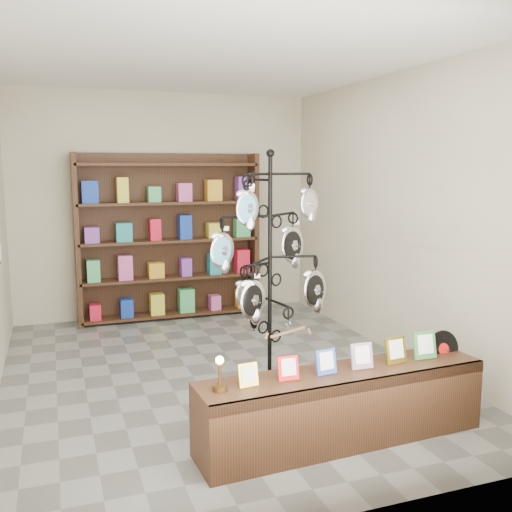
{
  "coord_description": "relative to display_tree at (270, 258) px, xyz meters",
  "views": [
    {
      "loc": [
        -1.46,
        -5.2,
        2.01
      ],
      "look_at": [
        0.05,
        -1.0,
        1.32
      ],
      "focal_mm": 40.0,
      "sensor_mm": 36.0,
      "label": 1
    }
  ],
  "objects": [
    {
      "name": "front_shelf",
      "position": [
        0.21,
        -0.95,
        -0.98
      ],
      "size": [
        2.23,
        0.57,
        0.78
      ],
      "rotation": [
        0.0,
        0.0,
        0.05
      ],
      "color": "black",
      "rests_on": "ground"
    },
    {
      "name": "ground",
      "position": [
        -0.27,
        0.72,
        -1.25
      ],
      "size": [
        5.0,
        5.0,
        0.0
      ],
      "primitive_type": "plane",
      "color": "slate",
      "rests_on": "ground"
    },
    {
      "name": "back_shelving",
      "position": [
        -0.27,
        3.02,
        -0.22
      ],
      "size": [
        2.42,
        0.36,
        2.2
      ],
      "color": "black",
      "rests_on": "ground"
    },
    {
      "name": "display_tree",
      "position": [
        0.0,
        0.0,
        0.0
      ],
      "size": [
        1.15,
        1.15,
        2.16
      ],
      "rotation": [
        0.0,
        0.0,
        0.34
      ],
      "color": "black",
      "rests_on": "ground"
    },
    {
      "name": "room_envelope",
      "position": [
        -0.27,
        0.72,
        0.6
      ],
      "size": [
        5.0,
        5.0,
        5.0
      ],
      "color": "beige",
      "rests_on": "ground"
    }
  ]
}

